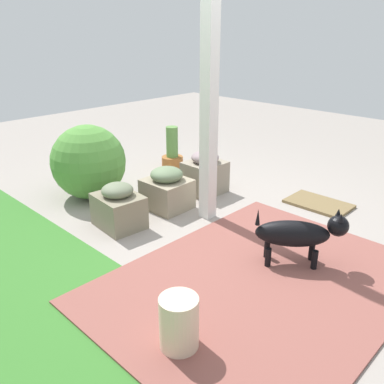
{
  "coord_description": "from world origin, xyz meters",
  "views": [
    {
      "loc": [
        -2.31,
        2.61,
        1.77
      ],
      "look_at": [
        0.3,
        -0.07,
        0.25
      ],
      "focal_mm": 38.27,
      "sensor_mm": 36.0,
      "label": 1
    }
  ],
  "objects_px": {
    "porch_pillar": "(209,86)",
    "dog": "(299,233)",
    "stone_planter_mid": "(119,207)",
    "doormat": "(319,204)",
    "stone_planter_nearest": "(205,174)",
    "stone_planter_near": "(167,189)",
    "terracotta_pot_tall": "(172,155)",
    "round_shrub": "(89,162)",
    "ceramic_urn": "(179,324)"
  },
  "relations": [
    {
      "from": "porch_pillar",
      "to": "dog",
      "type": "bearing_deg",
      "value": 171.17
    },
    {
      "from": "stone_planter_mid",
      "to": "doormat",
      "type": "xyz_separation_m",
      "value": [
        -1.12,
        -1.78,
        -0.18
      ]
    },
    {
      "from": "stone_planter_nearest",
      "to": "stone_planter_near",
      "type": "height_order",
      "value": "stone_planter_nearest"
    },
    {
      "from": "stone_planter_near",
      "to": "stone_planter_nearest",
      "type": "bearing_deg",
      "value": -88.81
    },
    {
      "from": "stone_planter_nearest",
      "to": "terracotta_pot_tall",
      "type": "xyz_separation_m",
      "value": [
        0.84,
        -0.29,
        -0.02
      ]
    },
    {
      "from": "stone_planter_near",
      "to": "round_shrub",
      "type": "bearing_deg",
      "value": 25.03
    },
    {
      "from": "stone_planter_near",
      "to": "round_shrub",
      "type": "relative_size",
      "value": 0.56
    },
    {
      "from": "porch_pillar",
      "to": "terracotta_pot_tall",
      "type": "bearing_deg",
      "value": -29.75
    },
    {
      "from": "stone_planter_mid",
      "to": "stone_planter_nearest",
      "type": "bearing_deg",
      "value": -89.74
    },
    {
      "from": "stone_planter_near",
      "to": "doormat",
      "type": "xyz_separation_m",
      "value": [
        -1.11,
        -1.17,
        -0.19
      ]
    },
    {
      "from": "terracotta_pot_tall",
      "to": "ceramic_urn",
      "type": "height_order",
      "value": "terracotta_pot_tall"
    },
    {
      "from": "stone_planter_nearest",
      "to": "doormat",
      "type": "xyz_separation_m",
      "value": [
        -1.12,
        -0.57,
        -0.21
      ]
    },
    {
      "from": "stone_planter_mid",
      "to": "terracotta_pot_tall",
      "type": "xyz_separation_m",
      "value": [
        0.85,
        -1.49,
        0.01
      ]
    },
    {
      "from": "terracotta_pot_tall",
      "to": "doormat",
      "type": "bearing_deg",
      "value": -171.64
    },
    {
      "from": "stone_planter_near",
      "to": "round_shrub",
      "type": "xyz_separation_m",
      "value": [
        0.83,
        0.39,
        0.2
      ]
    },
    {
      "from": "stone_planter_mid",
      "to": "terracotta_pot_tall",
      "type": "height_order",
      "value": "terracotta_pot_tall"
    },
    {
      "from": "stone_planter_mid",
      "to": "ceramic_urn",
      "type": "distance_m",
      "value": 1.7
    },
    {
      "from": "porch_pillar",
      "to": "terracotta_pot_tall",
      "type": "relative_size",
      "value": 4.44
    },
    {
      "from": "round_shrub",
      "to": "dog",
      "type": "xyz_separation_m",
      "value": [
        -2.39,
        -0.35,
        -0.12
      ]
    },
    {
      "from": "round_shrub",
      "to": "porch_pillar",
      "type": "bearing_deg",
      "value": -157.82
    },
    {
      "from": "terracotta_pot_tall",
      "to": "stone_planter_nearest",
      "type": "bearing_deg",
      "value": 161.26
    },
    {
      "from": "stone_planter_near",
      "to": "round_shrub",
      "type": "height_order",
      "value": "round_shrub"
    },
    {
      "from": "stone_planter_near",
      "to": "ceramic_urn",
      "type": "distance_m",
      "value": 2.03
    },
    {
      "from": "round_shrub",
      "to": "ceramic_urn",
      "type": "bearing_deg",
      "value": 158.52
    },
    {
      "from": "dog",
      "to": "round_shrub",
      "type": "bearing_deg",
      "value": 8.3
    },
    {
      "from": "stone_planter_mid",
      "to": "round_shrub",
      "type": "relative_size",
      "value": 0.6
    },
    {
      "from": "stone_planter_near",
      "to": "dog",
      "type": "relative_size",
      "value": 0.71
    },
    {
      "from": "stone_planter_near",
      "to": "ceramic_urn",
      "type": "bearing_deg",
      "value": 139.43
    },
    {
      "from": "ceramic_urn",
      "to": "stone_planter_near",
      "type": "bearing_deg",
      "value": -40.57
    },
    {
      "from": "dog",
      "to": "doormat",
      "type": "xyz_separation_m",
      "value": [
        0.45,
        -1.21,
        -0.27
      ]
    },
    {
      "from": "stone_planter_near",
      "to": "terracotta_pot_tall",
      "type": "bearing_deg",
      "value": -45.74
    },
    {
      "from": "round_shrub",
      "to": "terracotta_pot_tall",
      "type": "height_order",
      "value": "round_shrub"
    },
    {
      "from": "stone_planter_nearest",
      "to": "dog",
      "type": "relative_size",
      "value": 0.77
    },
    {
      "from": "stone_planter_mid",
      "to": "terracotta_pot_tall",
      "type": "relative_size",
      "value": 0.84
    },
    {
      "from": "dog",
      "to": "ceramic_urn",
      "type": "distance_m",
      "value": 1.29
    },
    {
      "from": "terracotta_pot_tall",
      "to": "dog",
      "type": "bearing_deg",
      "value": 159.19
    },
    {
      "from": "porch_pillar",
      "to": "stone_planter_nearest",
      "type": "height_order",
      "value": "porch_pillar"
    },
    {
      "from": "dog",
      "to": "ceramic_urn",
      "type": "relative_size",
      "value": 1.81
    },
    {
      "from": "terracotta_pot_tall",
      "to": "stone_planter_mid",
      "type": "bearing_deg",
      "value": 119.71
    },
    {
      "from": "stone_planter_near",
      "to": "porch_pillar",
      "type": "bearing_deg",
      "value": -163.42
    },
    {
      "from": "round_shrub",
      "to": "stone_planter_mid",
      "type": "bearing_deg",
      "value": 164.91
    },
    {
      "from": "round_shrub",
      "to": "ceramic_urn",
      "type": "xyz_separation_m",
      "value": [
        -2.37,
        0.93,
        -0.23
      ]
    },
    {
      "from": "stone_planter_near",
      "to": "doormat",
      "type": "bearing_deg",
      "value": -133.57
    },
    {
      "from": "stone_planter_nearest",
      "to": "stone_planter_near",
      "type": "distance_m",
      "value": 0.59
    },
    {
      "from": "stone_planter_nearest",
      "to": "stone_planter_mid",
      "type": "height_order",
      "value": "stone_planter_nearest"
    },
    {
      "from": "terracotta_pot_tall",
      "to": "dog",
      "type": "xyz_separation_m",
      "value": [
        -2.41,
        0.92,
        0.08
      ]
    },
    {
      "from": "stone_planter_near",
      "to": "terracotta_pot_tall",
      "type": "xyz_separation_m",
      "value": [
        0.86,
        -0.88,
        0.0
      ]
    },
    {
      "from": "round_shrub",
      "to": "doormat",
      "type": "relative_size",
      "value": 1.25
    },
    {
      "from": "round_shrub",
      "to": "dog",
      "type": "bearing_deg",
      "value": -171.7
    },
    {
      "from": "terracotta_pot_tall",
      "to": "doormat",
      "type": "height_order",
      "value": "terracotta_pot_tall"
    }
  ]
}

